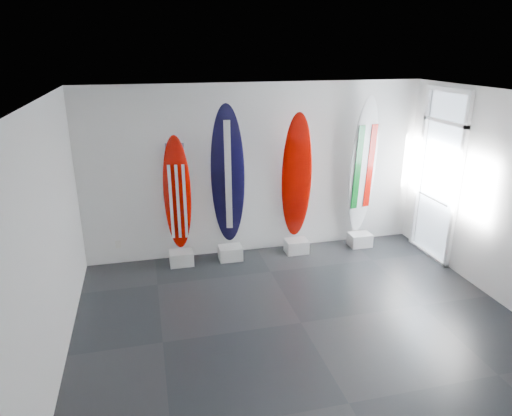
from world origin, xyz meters
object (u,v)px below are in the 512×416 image
object	(u,v)px
surfboard_usa	(177,194)
surfboard_italy	(363,167)
surfboard_swiss	(297,177)
surfboard_navy	(228,177)

from	to	relation	value
surfboard_usa	surfboard_italy	size ratio (longest dim) A/B	0.79
surfboard_usa	surfboard_swiss	distance (m)	2.08
surfboard_navy	surfboard_swiss	bearing A→B (deg)	12.97
surfboard_swiss	surfboard_italy	world-z (taller)	surfboard_italy
surfboard_usa	surfboard_swiss	bearing A→B (deg)	7.18
surfboard_usa	surfboard_navy	world-z (taller)	surfboard_navy
surfboard_navy	surfboard_swiss	xyz separation A→B (m)	(1.22, 0.00, -0.09)
surfboard_swiss	surfboard_italy	xyz separation A→B (m)	(1.25, 0.00, 0.11)
surfboard_navy	surfboard_italy	xyz separation A→B (m)	(2.47, 0.00, 0.02)
surfboard_navy	surfboard_italy	world-z (taller)	surfboard_italy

